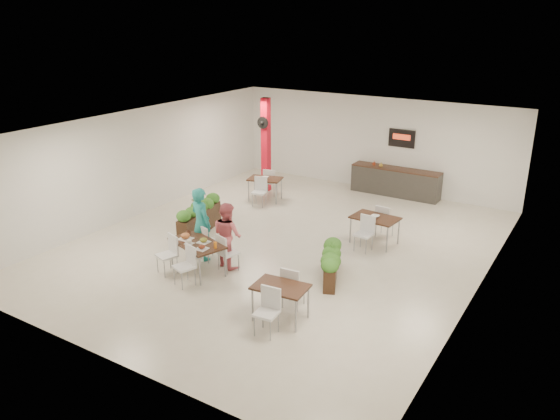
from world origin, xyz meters
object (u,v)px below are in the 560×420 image
at_px(side_table_c, 281,292).
at_px(main_table, 197,247).
at_px(side_table_b, 375,221).
at_px(planter_left, 199,215).
at_px(service_counter, 395,181).
at_px(diner_woman, 227,235).
at_px(red_column, 266,144).
at_px(planter_right, 331,260).
at_px(side_table_a, 265,182).
at_px(diner_man, 201,224).

bearing_deg(side_table_c, main_table, 158.70).
bearing_deg(side_table_b, planter_left, -152.35).
xyz_separation_m(service_counter, diner_woman, (-1.48, -7.42, 0.31)).
relative_size(service_counter, side_table_c, 1.82).
distance_m(diner_woman, side_table_c, 2.83).
bearing_deg(red_column, main_table, -71.22).
bearing_deg(planter_right, main_table, -154.92).
xyz_separation_m(side_table_a, side_table_c, (4.38, -6.12, -0.01)).
bearing_deg(main_table, side_table_c, -16.14).
bearing_deg(diner_woman, planter_right, -145.84).
bearing_deg(side_table_a, side_table_b, -33.21).
xyz_separation_m(red_column, planter_left, (0.57, -4.27, -1.12)).
bearing_deg(side_table_b, diner_man, -131.43).
height_order(main_table, diner_woman, diner_woman).
xyz_separation_m(diner_woman, side_table_a, (-1.97, 4.65, -0.18)).
xyz_separation_m(service_counter, side_table_c, (0.93, -8.89, 0.12)).
bearing_deg(side_table_b, main_table, -122.53).
relative_size(side_table_a, side_table_c, 1.01).
bearing_deg(main_table, planter_left, 128.45).
height_order(diner_woman, planter_left, diner_woman).
bearing_deg(planter_right, side_table_a, 138.11).
bearing_deg(diner_man, side_table_b, -117.87).
bearing_deg(diner_woman, side_table_b, -109.97).
xyz_separation_m(red_column, main_table, (2.11, -6.21, -1.01)).
bearing_deg(side_table_b, side_table_c, -86.17).
bearing_deg(diner_woman, planter_left, -14.90).
bearing_deg(planter_left, main_table, -51.55).
bearing_deg(service_counter, side_table_b, -76.58).
relative_size(service_counter, side_table_a, 1.79).
bearing_deg(main_table, diner_man, 120.86).
distance_m(diner_woman, side_table_a, 5.05).
distance_m(diner_woman, side_table_b, 4.02).
xyz_separation_m(diner_woman, side_table_b, (2.50, 3.14, -0.17)).
bearing_deg(side_table_a, red_column, 106.86).
bearing_deg(service_counter, diner_man, -107.06).
xyz_separation_m(diner_woman, planter_left, (-1.95, 1.28, -0.28)).
xyz_separation_m(red_column, diner_woman, (2.52, -5.55, -0.84)).
bearing_deg(main_table, red_column, 108.78).
bearing_deg(diner_man, side_table_a, -57.41).
height_order(diner_man, side_table_a, diner_man).
relative_size(diner_man, planter_left, 0.91).
relative_size(main_table, side_table_a, 1.15).
bearing_deg(planter_left, side_table_b, 22.73).
xyz_separation_m(planter_right, side_table_a, (-4.42, 3.96, 0.14)).
height_order(diner_man, planter_left, diner_man).
xyz_separation_m(diner_man, side_table_c, (3.21, -1.47, -0.31)).
relative_size(main_table, planter_right, 1.22).
bearing_deg(diner_woman, diner_man, 18.48).
xyz_separation_m(side_table_b, side_table_c, (-0.09, -4.61, -0.02)).
bearing_deg(service_counter, side_table_a, -141.22).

